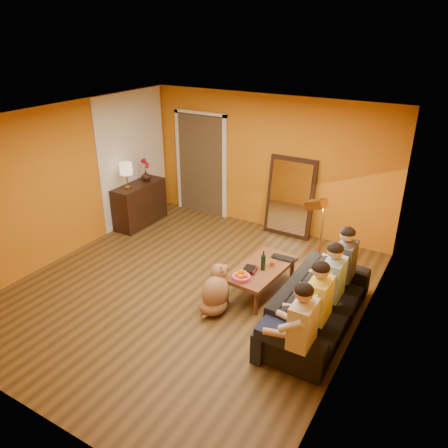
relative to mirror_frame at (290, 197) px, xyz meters
The scene contains 27 objects.
room_shell 2.39m from the mirror_frame, 103.68° to the right, with size 5.00×5.50×2.60m.
white_accent 3.21m from the mirror_frame, 163.83° to the right, with size 0.02×1.90×2.58m, color white.
doorway_recess 2.08m from the mirror_frame, behind, with size 1.06×0.30×2.10m, color #3F2D19.
door_jamb_left 2.64m from the mirror_frame, behind, with size 0.08×0.06×2.20m, color white.
door_jamb_right 1.51m from the mirror_frame, behind, with size 0.08×0.06×2.20m, color white.
door_header 2.46m from the mirror_frame, behind, with size 1.22×0.06×0.08m, color white.
mirror_frame is the anchor object (origin of this frame).
mirror_glass 0.04m from the mirror_frame, 90.00° to the right, with size 0.78×0.02×1.36m, color white.
sideboard 3.01m from the mirror_frame, 158.84° to the right, with size 0.44×1.18×0.85m, color black.
table_lamp 3.13m from the mirror_frame, 153.68° to the right, with size 0.24×0.24×0.51m, color beige, non-canonical shape.
sofa 2.87m from the mirror_frame, 59.22° to the right, with size 0.86×2.19×0.64m, color black.
coffee_table 2.21m from the mirror_frame, 78.42° to the right, with size 0.62×1.22×0.42m, color brown, non-canonical shape.
floor_lamp 1.96m from the mirror_frame, 54.34° to the right, with size 0.30×0.24×1.44m, color #B07733, non-canonical shape.
dog 2.90m from the mirror_frame, 88.12° to the right, with size 0.38×0.60×0.70m, color #AF6F4F, non-canonical shape.
person_far_left 3.78m from the mirror_frame, 65.29° to the right, with size 0.70×0.44×1.22m, color beige, non-canonical shape.
person_mid_left 3.29m from the mirror_frame, 61.29° to the right, with size 0.70×0.44×1.22m, color #E6D74C, non-canonical shape.
person_mid_right 2.82m from the mirror_frame, 55.91° to the right, with size 0.70×0.44×1.22m, color #84A9CC, non-canonical shape.
person_far_right 2.39m from the mirror_frame, 48.48° to the right, with size 0.70×0.44×1.22m, color #38393E, non-canonical shape.
fruit_bowl 2.58m from the mirror_frame, 82.62° to the right, with size 0.26×0.26×0.16m, color #DC4D85, non-canonical shape.
wine_bottle 2.21m from the mirror_frame, 77.40° to the right, with size 0.07×0.07×0.31m, color black.
tumbler 2.07m from the mirror_frame, 74.46° to the right, with size 0.09×0.09×0.09m, color #B27F3F.
laptop 1.88m from the mirror_frame, 70.76° to the right, with size 0.36×0.23×0.03m, color black.
book_lower 2.33m from the mirror_frame, 83.79° to the right, with size 0.18×0.24×0.02m, color black.
book_mid 2.32m from the mirror_frame, 83.52° to the right, with size 0.16×0.22×0.02m, color maroon.
book_upper 2.34m from the mirror_frame, 83.82° to the right, with size 0.16×0.21×0.02m, color black.
vase 2.92m from the mirror_frame, 163.43° to the right, with size 0.20×0.20×0.20m, color black.
flowers 2.95m from the mirror_frame, 163.43° to the right, with size 0.17×0.17×0.48m, color maroon, non-canonical shape.
Camera 1 is at (3.37, -4.64, 3.74)m, focal length 35.00 mm.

